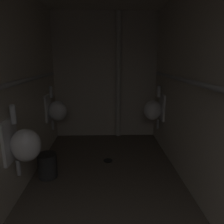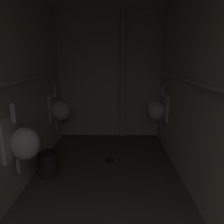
% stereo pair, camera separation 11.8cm
% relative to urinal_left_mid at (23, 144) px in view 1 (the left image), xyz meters
% --- Properties ---
extents(floor, '(2.08, 4.27, 0.08)m').
position_rel_urinal_left_mid_xyz_m(floor, '(0.83, -0.03, -0.72)').
color(floor, brown).
rests_on(floor, ground).
extents(wall_right, '(0.06, 4.27, 2.36)m').
position_rel_urinal_left_mid_xyz_m(wall_right, '(1.84, -0.03, 0.50)').
color(wall_right, beige).
rests_on(wall_right, ground).
extents(wall_back, '(2.08, 0.06, 2.36)m').
position_rel_urinal_left_mid_xyz_m(wall_back, '(0.83, 2.07, 0.50)').
color(wall_back, beige).
rests_on(wall_back, ground).
extents(urinal_left_mid, '(0.32, 0.30, 0.76)m').
position_rel_urinal_left_mid_xyz_m(urinal_left_mid, '(0.00, 0.00, 0.00)').
color(urinal_left_mid, white).
extents(urinal_left_far, '(0.32, 0.30, 0.76)m').
position_rel_urinal_left_mid_xyz_m(urinal_left_far, '(0.00, 1.45, 0.00)').
color(urinal_left_far, white).
extents(urinal_right_mid, '(0.32, 0.30, 0.76)m').
position_rel_urinal_left_mid_xyz_m(urinal_right_mid, '(1.66, 1.46, 0.00)').
color(urinal_right_mid, white).
extents(supply_pipe_left, '(0.06, 3.45, 0.06)m').
position_rel_urinal_left_mid_xyz_m(supply_pipe_left, '(-0.09, -0.05, 0.60)').
color(supply_pipe_left, '#B2B2B2').
extents(supply_pipe_right, '(0.06, 3.53, 0.06)m').
position_rel_urinal_left_mid_xyz_m(supply_pipe_right, '(1.75, -0.07, 0.60)').
color(supply_pipe_right, '#B2B2B2').
extents(standpipe_back_wall, '(0.10, 0.10, 2.31)m').
position_rel_urinal_left_mid_xyz_m(standpipe_back_wall, '(1.08, 1.96, 0.50)').
color(standpipe_back_wall, beige).
rests_on(standpipe_back_wall, ground).
extents(floor_drain, '(0.14, 0.14, 0.01)m').
position_rel_urinal_left_mid_xyz_m(floor_drain, '(0.86, 0.93, -0.67)').
color(floor_drain, black).
rests_on(floor_drain, ground).
extents(waste_bin, '(0.25, 0.25, 0.32)m').
position_rel_urinal_left_mid_xyz_m(waste_bin, '(0.06, 0.51, -0.52)').
color(waste_bin, '#2D2D2D').
rests_on(waste_bin, ground).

